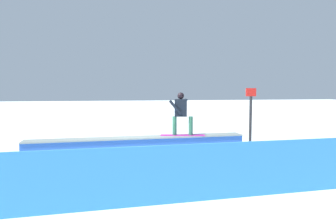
# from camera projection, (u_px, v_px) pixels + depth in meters

# --- Properties ---
(ground_plane) EXTENTS (120.00, 120.00, 0.00)m
(ground_plane) POSITION_uv_depth(u_px,v_px,m) (139.00, 158.00, 9.32)
(ground_plane) COLOR white
(grind_box) EXTENTS (6.96, 0.65, 0.68)m
(grind_box) POSITION_uv_depth(u_px,v_px,m) (139.00, 148.00, 9.30)
(grind_box) COLOR blue
(grind_box) RESTS_ON ground_plane
(snowboarder) EXTENTS (1.48, 0.62, 1.42)m
(snowboarder) POSITION_uv_depth(u_px,v_px,m) (181.00, 112.00, 9.55)
(snowboarder) COLOR #B71D93
(snowboarder) RESTS_ON grind_box
(safety_fence) EXTENTS (8.70, 0.16, 1.13)m
(safety_fence) POSITION_uv_depth(u_px,v_px,m) (165.00, 175.00, 5.46)
(safety_fence) COLOR #3285E1
(safety_fence) RESTS_ON ground_plane
(trail_marker) EXTENTS (0.40, 0.10, 2.26)m
(trail_marker) POSITION_uv_depth(u_px,v_px,m) (251.00, 117.00, 10.70)
(trail_marker) COLOR #262628
(trail_marker) RESTS_ON ground_plane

